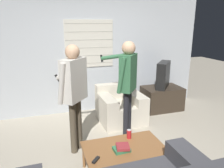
{
  "coord_description": "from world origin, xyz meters",
  "views": [
    {
      "loc": [
        -1.01,
        -2.66,
        1.95
      ],
      "look_at": [
        0.02,
        0.55,
        1.0
      ],
      "focal_mm": 35.0,
      "sensor_mm": 36.0,
      "label": 1
    }
  ],
  "objects_px": {
    "person_left_standing": "(73,86)",
    "person_right_standing": "(127,77)",
    "armchair_beige": "(120,107)",
    "coffee_table": "(125,150)",
    "tv": "(163,75)",
    "book_stack": "(122,148)",
    "soda_can": "(129,134)",
    "spare_remote": "(96,160)"
  },
  "relations": [
    {
      "from": "armchair_beige",
      "to": "tv",
      "type": "xyz_separation_m",
      "value": [
        1.12,
        0.27,
        0.52
      ]
    },
    {
      "from": "coffee_table",
      "to": "person_left_standing",
      "type": "xyz_separation_m",
      "value": [
        -0.52,
        0.77,
        0.7
      ]
    },
    {
      "from": "soda_can",
      "to": "armchair_beige",
      "type": "bearing_deg",
      "value": 75.17
    },
    {
      "from": "person_left_standing",
      "to": "spare_remote",
      "type": "distance_m",
      "value": 1.13
    },
    {
      "from": "book_stack",
      "to": "tv",
      "type": "bearing_deg",
      "value": 48.56
    },
    {
      "from": "person_left_standing",
      "to": "person_right_standing",
      "type": "height_order",
      "value": "person_right_standing"
    },
    {
      "from": "person_right_standing",
      "to": "armchair_beige",
      "type": "bearing_deg",
      "value": 30.65
    },
    {
      "from": "coffee_table",
      "to": "person_right_standing",
      "type": "bearing_deg",
      "value": 67.13
    },
    {
      "from": "coffee_table",
      "to": "tv",
      "type": "distance_m",
      "value": 2.52
    },
    {
      "from": "person_right_standing",
      "to": "soda_can",
      "type": "relative_size",
      "value": 13.22
    },
    {
      "from": "book_stack",
      "to": "spare_remote",
      "type": "bearing_deg",
      "value": -164.52
    },
    {
      "from": "tv",
      "to": "spare_remote",
      "type": "bearing_deg",
      "value": -4.44
    },
    {
      "from": "person_left_standing",
      "to": "tv",
      "type": "bearing_deg",
      "value": -20.86
    },
    {
      "from": "armchair_beige",
      "to": "tv",
      "type": "height_order",
      "value": "tv"
    },
    {
      "from": "book_stack",
      "to": "spare_remote",
      "type": "relative_size",
      "value": 1.76
    },
    {
      "from": "coffee_table",
      "to": "soda_can",
      "type": "distance_m",
      "value": 0.28
    },
    {
      "from": "person_right_standing",
      "to": "tv",
      "type": "bearing_deg",
      "value": -15.3
    },
    {
      "from": "armchair_beige",
      "to": "person_right_standing",
      "type": "xyz_separation_m",
      "value": [
        -0.09,
        -0.59,
        0.77
      ]
    },
    {
      "from": "tv",
      "to": "book_stack",
      "type": "height_order",
      "value": "tv"
    },
    {
      "from": "armchair_beige",
      "to": "person_left_standing",
      "type": "xyz_separation_m",
      "value": [
        -1.03,
        -0.82,
        0.76
      ]
    },
    {
      "from": "person_left_standing",
      "to": "soda_can",
      "type": "bearing_deg",
      "value": -87.35
    },
    {
      "from": "tv",
      "to": "spare_remote",
      "type": "relative_size",
      "value": 4.79
    },
    {
      "from": "armchair_beige",
      "to": "soda_can",
      "type": "xyz_separation_m",
      "value": [
        -0.36,
        -1.37,
        0.15
      ]
    },
    {
      "from": "coffee_table",
      "to": "person_right_standing",
      "type": "distance_m",
      "value": 1.3
    },
    {
      "from": "person_left_standing",
      "to": "soda_can",
      "type": "distance_m",
      "value": 1.06
    },
    {
      "from": "coffee_table",
      "to": "spare_remote",
      "type": "relative_size",
      "value": 8.58
    },
    {
      "from": "person_left_standing",
      "to": "armchair_beige",
      "type": "bearing_deg",
      "value": -9.33
    },
    {
      "from": "tv",
      "to": "book_stack",
      "type": "distance_m",
      "value": 2.59
    },
    {
      "from": "tv",
      "to": "person_left_standing",
      "type": "height_order",
      "value": "person_left_standing"
    },
    {
      "from": "armchair_beige",
      "to": "coffee_table",
      "type": "distance_m",
      "value": 1.67
    },
    {
      "from": "coffee_table",
      "to": "person_right_standing",
      "type": "height_order",
      "value": "person_right_standing"
    },
    {
      "from": "book_stack",
      "to": "person_left_standing",
      "type": "bearing_deg",
      "value": 119.5
    },
    {
      "from": "spare_remote",
      "to": "book_stack",
      "type": "bearing_deg",
      "value": 58.29
    },
    {
      "from": "armchair_beige",
      "to": "soda_can",
      "type": "bearing_deg",
      "value": 73.75
    },
    {
      "from": "armchair_beige",
      "to": "coffee_table",
      "type": "xyz_separation_m",
      "value": [
        -0.51,
        -1.59,
        0.06
      ]
    },
    {
      "from": "tv",
      "to": "person_left_standing",
      "type": "xyz_separation_m",
      "value": [
        -2.15,
        -1.09,
        0.23
      ]
    },
    {
      "from": "spare_remote",
      "to": "armchair_beige",
      "type": "bearing_deg",
      "value": 104.63
    },
    {
      "from": "soda_can",
      "to": "spare_remote",
      "type": "height_order",
      "value": "soda_can"
    },
    {
      "from": "armchair_beige",
      "to": "coffee_table",
      "type": "height_order",
      "value": "armchair_beige"
    },
    {
      "from": "armchair_beige",
      "to": "person_left_standing",
      "type": "bearing_deg",
      "value": 37.05
    },
    {
      "from": "spare_remote",
      "to": "soda_can",
      "type": "bearing_deg",
      "value": 75.77
    },
    {
      "from": "armchair_beige",
      "to": "spare_remote",
      "type": "bearing_deg",
      "value": 60.4
    }
  ]
}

